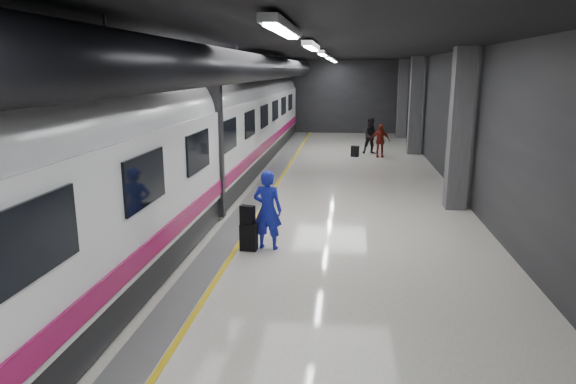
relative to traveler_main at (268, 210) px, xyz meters
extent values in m
plane|color=silver|center=(0.25, 2.04, -0.89)|extent=(40.00, 40.00, 0.00)
cube|color=black|center=(0.25, 2.04, 3.61)|extent=(10.00, 40.00, 0.02)
cube|color=#28282B|center=(0.25, 22.04, 1.36)|extent=(10.00, 0.02, 4.50)
cube|color=#28282B|center=(-4.75, 2.04, 1.36)|extent=(0.02, 40.00, 4.50)
cube|color=#28282B|center=(5.25, 2.04, 1.36)|extent=(0.02, 40.00, 4.50)
cube|color=slate|center=(-1.10, 2.04, -0.88)|extent=(0.65, 39.80, 0.01)
cube|color=yellow|center=(-0.70, 2.04, -0.88)|extent=(0.10, 39.80, 0.01)
cylinder|color=black|center=(-1.05, 2.04, 3.06)|extent=(0.80, 38.00, 0.80)
cube|color=silver|center=(0.85, -3.96, 3.51)|extent=(0.22, 2.60, 0.10)
cube|color=silver|center=(0.85, 1.04, 3.51)|extent=(0.22, 2.60, 0.10)
cube|color=silver|center=(0.85, 6.04, 3.51)|extent=(0.22, 2.60, 0.10)
cube|color=silver|center=(0.85, 11.04, 3.51)|extent=(0.22, 2.60, 0.10)
cube|color=silver|center=(0.85, 16.04, 3.51)|extent=(0.22, 2.60, 0.10)
cube|color=silver|center=(0.85, 20.04, 3.51)|extent=(0.22, 2.60, 0.10)
cube|color=#515154|center=(4.80, 4.04, 1.36)|extent=(0.55, 0.55, 4.50)
cube|color=#515154|center=(4.80, 14.04, 1.36)|extent=(0.55, 0.55, 4.50)
cube|color=#515154|center=(4.80, 20.04, 1.36)|extent=(0.55, 0.55, 4.50)
cube|color=black|center=(-3.00, 2.04, -0.54)|extent=(2.80, 38.00, 0.60)
cube|color=white|center=(-3.00, 2.04, 0.86)|extent=(2.90, 38.00, 2.20)
cylinder|color=white|center=(-3.00, 2.04, 1.81)|extent=(2.80, 38.00, 2.80)
cube|color=#960D4C|center=(-1.53, 2.04, 0.06)|extent=(0.04, 38.00, 0.35)
cube|color=black|center=(-3.00, 2.04, 1.11)|extent=(3.05, 0.25, 3.80)
cube|color=black|center=(-1.53, -5.96, 1.26)|extent=(0.05, 1.60, 0.85)
cube|color=black|center=(-1.53, -2.96, 1.26)|extent=(0.05, 1.60, 0.85)
cube|color=black|center=(-1.53, 0.04, 1.26)|extent=(0.05, 1.60, 0.85)
cube|color=black|center=(-1.53, 3.04, 1.26)|extent=(0.05, 1.60, 0.85)
cube|color=black|center=(-1.53, 6.04, 1.26)|extent=(0.05, 1.60, 0.85)
cube|color=black|center=(-1.53, 9.04, 1.26)|extent=(0.05, 1.60, 0.85)
cube|color=black|center=(-1.53, 12.04, 1.26)|extent=(0.05, 1.60, 0.85)
cube|color=black|center=(-1.53, 15.04, 1.26)|extent=(0.05, 1.60, 0.85)
cube|color=black|center=(-1.53, 18.04, 1.26)|extent=(0.05, 1.60, 0.85)
imported|color=#1B2CCB|center=(0.00, 0.00, 0.00)|extent=(0.71, 0.52, 1.77)
cube|color=black|center=(-0.40, -0.17, -0.59)|extent=(0.39, 0.26, 0.60)
cube|color=black|center=(-0.41, -0.19, -0.08)|extent=(0.35, 0.25, 0.42)
imported|color=black|center=(2.82, 13.77, -0.03)|extent=(0.92, 0.76, 1.71)
imported|color=maroon|center=(3.17, 12.83, -0.13)|extent=(0.90, 0.41, 1.51)
cube|color=black|center=(2.05, 12.81, -0.64)|extent=(0.39, 0.33, 0.49)
camera|label=1|loc=(1.71, -10.73, 2.98)|focal=32.00mm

